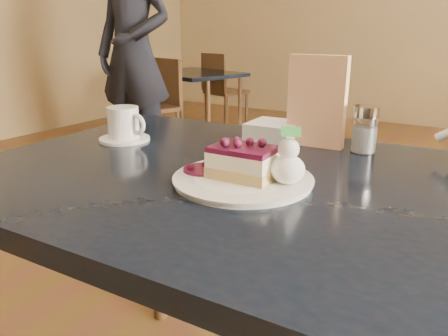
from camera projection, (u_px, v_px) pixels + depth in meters
The scene contains 11 objects.
main_table at pixel (254, 212), 0.93m from camera, with size 1.29×0.89×0.79m.
dessert_plate at pixel (243, 180), 0.86m from camera, with size 0.27×0.27×0.01m, color white.
cheesecake_slice at pixel (243, 162), 0.85m from camera, with size 0.13×0.09×0.06m.
whipped_cream at pixel (288, 169), 0.82m from camera, with size 0.07×0.07×0.06m.
berry_sauce at pixel (203, 169), 0.90m from camera, with size 0.08×0.08×0.01m, color #330C22.
coffee_set at pixel (124, 126), 1.18m from camera, with size 0.15×0.14×0.09m.
menu_card at pixel (317, 102), 1.10m from camera, with size 0.15×0.03×0.23m, color beige.
sugar_shaker at pixel (365, 129), 1.06m from camera, with size 0.06×0.06×0.12m.
napkin_stack at pixel (274, 132), 1.18m from camera, with size 0.13×0.13×0.05m, color white.
bg_table_far_left at pixel (194, 132), 4.46m from camera, with size 1.05×1.62×1.08m.
patron at pixel (134, 53), 3.38m from camera, with size 0.65×0.43×1.79m, color black.
Camera 1 is at (0.18, -0.40, 1.08)m, focal length 35.00 mm.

